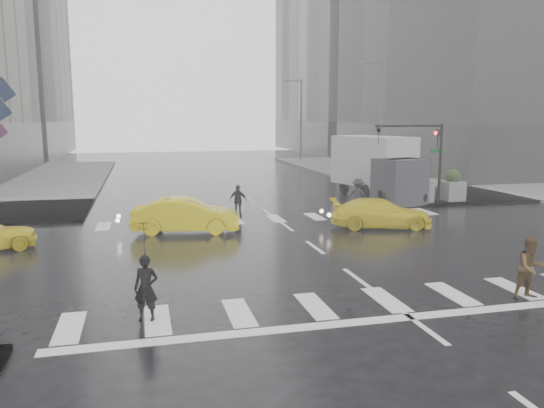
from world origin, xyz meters
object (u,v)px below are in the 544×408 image
object	(u,v)px
pedestrian_brown	(531,268)
taxi_mid	(186,215)
traffic_signal_pole	(425,147)
box_truck	(380,166)

from	to	relation	value
pedestrian_brown	taxi_mid	bearing A→B (deg)	128.19
traffic_signal_pole	box_truck	world-z (taller)	traffic_signal_pole
taxi_mid	box_truck	world-z (taller)	box_truck
traffic_signal_pole	pedestrian_brown	world-z (taller)	traffic_signal_pole
pedestrian_brown	box_truck	xyz separation A→B (m)	(3.69, 17.21, 1.14)
pedestrian_brown	taxi_mid	world-z (taller)	pedestrian_brown
traffic_signal_pole	box_truck	distance (m)	3.09
pedestrian_brown	box_truck	world-z (taller)	box_truck
pedestrian_brown	box_truck	bearing A→B (deg)	78.15
taxi_mid	traffic_signal_pole	bearing A→B (deg)	-62.99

